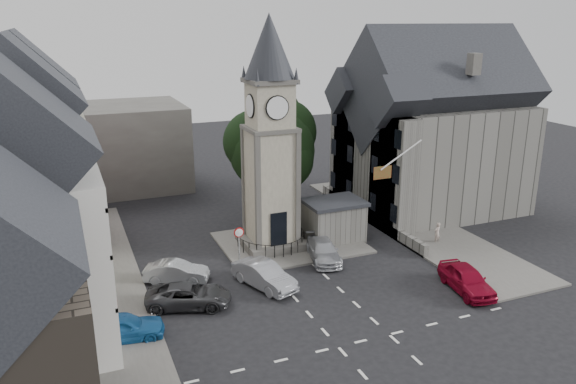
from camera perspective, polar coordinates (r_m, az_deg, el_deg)
name	(u,v)px	position (r m, az deg, el deg)	size (l,w,h in m)	color
ground	(318,294)	(34.31, 3.09, -10.34)	(120.00, 120.00, 0.00)	black
pavement_west	(93,287)	(36.94, -19.24, -9.12)	(6.00, 30.00, 0.14)	#595651
pavement_east	(410,224)	(46.26, 12.34, -3.16)	(6.00, 26.00, 0.14)	#595651
central_island	(290,243)	(41.46, 0.22, -5.16)	(10.00, 8.00, 0.16)	#595651
road_markings	(364,341)	(30.10, 7.73, -14.73)	(20.00, 8.00, 0.01)	silver
clock_tower	(270,137)	(38.57, -1.83, 5.63)	(4.86, 4.86, 16.25)	#4C4944
stone_shelter	(334,220)	(41.81, 4.67, -2.86)	(4.30, 3.30, 3.08)	#5F5D57
town_tree	(272,137)	(44.08, -1.67, 5.57)	(7.20, 7.20, 10.80)	black
warning_sign_post	(239,239)	(37.01, -4.99, -4.80)	(0.70, 0.19, 2.85)	black
terrace_pink	(29,154)	(44.43, -24.80, 3.56)	(8.10, 7.60, 12.80)	#CC8C8D
terrace_cream	(25,182)	(36.66, -25.12, 0.90)	(8.10, 7.60, 12.80)	beige
terrace_tudor	(21,234)	(29.14, -25.49, -3.92)	(8.10, 7.60, 12.00)	silver
backdrop_west	(77,150)	(56.66, -20.65, 4.01)	(20.00, 10.00, 8.00)	#4C4944
east_building	(431,138)	(48.97, 14.31, 5.37)	(14.40, 11.40, 12.60)	#5F5D57
east_boundary_wall	(368,216)	(46.26, 8.11, -2.43)	(0.40, 16.00, 0.90)	#5F5D57
flagpole	(401,155)	(38.93, 11.42, 3.72)	(3.68, 0.10, 2.74)	white
car_west_blue	(121,327)	(30.74, -16.58, -13.04)	(1.74, 4.32, 1.47)	#1B5997
car_west_silver	(176,272)	(36.21, -11.27, -7.95)	(1.40, 4.02, 1.33)	#A8ACB0
car_west_grey	(189,296)	(33.16, -10.05, -10.32)	(2.24, 4.86, 1.35)	#333436
car_island_silver	(264,275)	(34.87, -2.45, -8.44)	(1.62, 4.66, 1.53)	#9C9EA4
car_island_east	(323,250)	(38.68, 3.60, -5.95)	(1.87, 4.60, 1.34)	#B3B5BB
car_east_red	(467,279)	(35.99, 17.70, -8.42)	(1.85, 4.60, 1.57)	maroon
pedestrian	(437,233)	(42.68, 14.91, -4.05)	(0.59, 0.39, 1.62)	#B5A295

